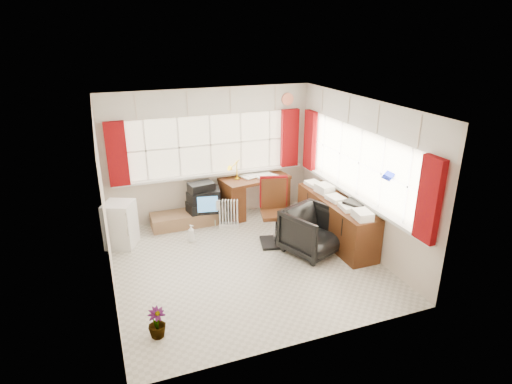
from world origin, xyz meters
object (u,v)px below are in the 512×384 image
at_px(desk_lamp, 237,166).
at_px(mini_fridge, 120,224).
at_px(office_chair, 312,231).
at_px(radiator, 229,216).
at_px(crt_tv, 207,200).
at_px(task_chair, 274,208).
at_px(desk, 255,193).
at_px(credenza, 336,219).
at_px(tv_bench, 189,218).

distance_m(desk_lamp, mini_fridge, 2.40).
bearing_deg(office_chair, radiator, 102.78).
bearing_deg(crt_tv, radiator, -45.31).
xyz_separation_m(task_chair, crt_tv, (-0.90, 1.13, -0.14)).
bearing_deg(crt_tv, desk, 7.03).
bearing_deg(office_chair, desk, 77.09).
distance_m(desk, office_chair, 1.89).
height_order(credenza, tv_bench, credenza).
relative_size(desk, task_chair, 1.23).
relative_size(tv_bench, crt_tv, 2.49).
bearing_deg(radiator, desk, 33.41).
height_order(desk_lamp, radiator, desk_lamp).
height_order(radiator, credenza, credenza).
relative_size(radiator, crt_tv, 0.96).
bearing_deg(crt_tv, desk_lamp, 11.07).
relative_size(task_chair, crt_tv, 2.06).
xyz_separation_m(office_chair, credenza, (0.59, 0.27, 0.01)).
relative_size(task_chair, tv_bench, 0.83).
relative_size(desk, credenza, 0.71).
relative_size(desk, desk_lamp, 3.64).
distance_m(office_chair, radiator, 1.74).
xyz_separation_m(task_chair, office_chair, (0.42, -0.62, -0.23)).
bearing_deg(task_chair, credenza, -18.92).
distance_m(desk_lamp, credenza, 2.14).
relative_size(desk, mini_fridge, 1.80).
bearing_deg(credenza, radiator, 144.31).
distance_m(desk, radiator, 0.85).
xyz_separation_m(office_chair, mini_fridge, (-2.94, 1.36, 0.01)).
height_order(desk, mini_fridge, desk).
bearing_deg(desk_lamp, radiator, -125.49).
bearing_deg(mini_fridge, credenza, -17.19).
bearing_deg(task_chair, tv_bench, 137.12).
height_order(desk_lamp, crt_tv, desk_lamp).
bearing_deg(mini_fridge, task_chair, -16.48).
distance_m(radiator, crt_tv, 0.52).
xyz_separation_m(office_chair, crt_tv, (-1.33, 1.74, 0.09)).
distance_m(office_chair, credenza, 0.65).
height_order(desk, radiator, desk).
bearing_deg(desk, crt_tv, -172.97).
xyz_separation_m(tv_bench, crt_tv, (0.36, -0.04, 0.35)).
bearing_deg(desk_lamp, office_chair, -69.97).
distance_m(desk, task_chair, 1.27).
xyz_separation_m(task_chair, tv_bench, (-1.26, 1.17, -0.49)).
xyz_separation_m(radiator, credenza, (1.60, -1.15, 0.18)).
bearing_deg(crt_tv, tv_bench, 172.87).
distance_m(desk_lamp, office_chair, 2.09).
bearing_deg(crt_tv, task_chair, -51.23).
distance_m(desk, credenza, 1.84).
distance_m(task_chair, office_chair, 0.78).
bearing_deg(task_chair, radiator, 126.01).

